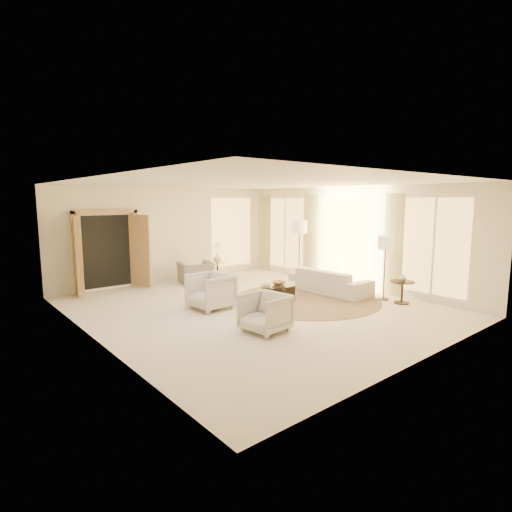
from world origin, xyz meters
TOP-DOWN VIEW (x-y plane):
  - room at (0.00, 0.00)m, footprint 7.04×8.04m
  - windows_right at (3.45, 0.10)m, footprint 0.10×6.40m
  - window_back_corner at (2.30, 3.95)m, footprint 1.70×0.10m
  - curtains_right at (3.40, 1.00)m, footprint 0.06×5.20m
  - french_doors at (-1.90, 3.82)m, footprint 1.95×0.66m
  - area_rug at (1.44, -0.29)m, footprint 3.96×3.96m
  - sofa at (2.41, -0.20)m, footprint 0.89×2.22m
  - armchair_left at (-0.82, 0.53)m, footprint 0.84×0.90m
  - armchair_right at (-0.92, -1.45)m, footprint 0.80×0.84m
  - accent_chair at (0.40, 3.17)m, footprint 1.07×0.82m
  - coffee_table at (0.87, 0.09)m, footprint 1.25×1.25m
  - end_table at (2.90, -1.99)m, footprint 0.57×0.57m
  - side_table at (1.05, 3.00)m, footprint 0.50×0.50m
  - floor_lamp_near at (2.90, 1.39)m, footprint 0.44×0.44m
  - floor_lamp_far at (2.90, -1.49)m, footprint 0.38×0.38m
  - bowl at (0.87, 0.09)m, footprint 0.32×0.32m
  - end_vase at (2.90, -1.99)m, footprint 0.20×0.20m
  - side_vase at (1.05, 3.00)m, footprint 0.26×0.26m

SIDE VIEW (x-z plane):
  - area_rug at x=1.44m, z-range 0.00..0.01m
  - coffee_table at x=0.87m, z-range 0.05..0.44m
  - sofa at x=2.41m, z-range 0.00..0.64m
  - side_table at x=1.05m, z-range 0.06..0.64m
  - end_table at x=2.90m, z-range 0.10..0.63m
  - armchair_right at x=-0.92m, z-range 0.00..0.78m
  - accent_chair at x=0.40m, z-range 0.00..0.83m
  - bowl at x=0.87m, z-range 0.39..0.47m
  - armchair_left at x=-0.82m, z-range 0.00..0.88m
  - end_vase at x=2.90m, z-range 0.53..0.71m
  - side_vase at x=1.05m, z-range 0.57..0.84m
  - french_doors at x=-1.90m, z-range -0.01..2.15m
  - curtains_right at x=3.40m, z-range 0.00..2.60m
  - floor_lamp_far at x=2.90m, z-range 0.55..2.12m
  - windows_right at x=3.45m, z-range 0.15..2.55m
  - window_back_corner at x=2.30m, z-range 0.15..2.55m
  - room at x=0.00m, z-range -0.02..2.81m
  - floor_lamp_near at x=2.90m, z-range 0.64..2.48m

